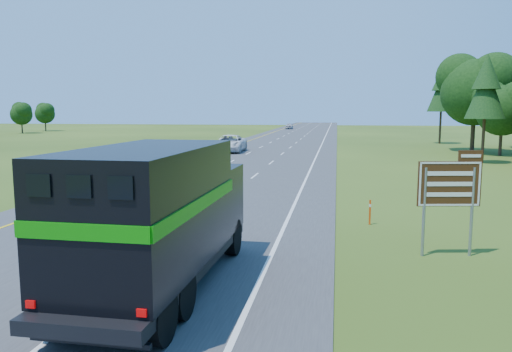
# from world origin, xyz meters

# --- Properties ---
(road) EXTENTS (15.00, 260.00, 0.04)m
(road) POSITION_xyz_m (0.00, 50.00, 0.02)
(road) COLOR #38383A
(road) RESTS_ON ground
(lane_markings) EXTENTS (11.15, 260.00, 0.01)m
(lane_markings) POSITION_xyz_m (0.00, 50.00, 0.04)
(lane_markings) COLOR yellow
(lane_markings) RESTS_ON road
(horse_truck) EXTENTS (2.83, 8.49, 3.73)m
(horse_truck) POSITION_xyz_m (3.09, 6.48, 2.04)
(horse_truck) COLOR black
(horse_truck) RESTS_ON road
(white_suv) EXTENTS (3.34, 6.79, 1.85)m
(white_suv) POSITION_xyz_m (-4.16, 48.40, 0.97)
(white_suv) COLOR silver
(white_suv) RESTS_ON road
(far_car) EXTENTS (1.79, 4.24, 1.43)m
(far_car) POSITION_xyz_m (-3.99, 115.69, 0.75)
(far_car) COLOR #AFB0B6
(far_car) RESTS_ON road
(exit_sign) EXTENTS (1.98, 0.40, 3.40)m
(exit_sign) POSITION_xyz_m (11.05, 10.93, 2.20)
(exit_sign) COLOR gray
(exit_sign) RESTS_ON ground
(delineator) EXTENTS (0.08, 0.05, 1.02)m
(delineator) POSITION_xyz_m (8.88, 15.03, 0.55)
(delineator) COLOR #D53D0B
(delineator) RESTS_ON ground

